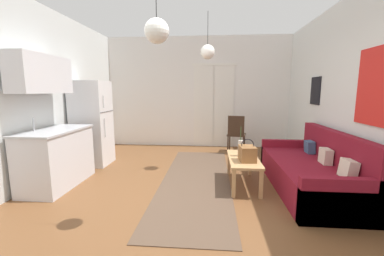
% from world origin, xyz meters
% --- Properties ---
extents(ground_plane, '(5.31, 7.33, 0.10)m').
position_xyz_m(ground_plane, '(0.00, 0.00, -0.05)').
color(ground_plane, brown).
extents(wall_back, '(4.91, 0.13, 2.86)m').
position_xyz_m(wall_back, '(0.02, 3.41, 1.42)').
color(wall_back, white).
rests_on(wall_back, ground_plane).
extents(wall_left, '(0.12, 6.93, 2.86)m').
position_xyz_m(wall_left, '(-2.41, 0.00, 1.43)').
color(wall_left, silver).
rests_on(wall_left, ground_plane).
extents(area_rug, '(1.11, 3.57, 0.01)m').
position_xyz_m(area_rug, '(0.14, 0.84, 0.01)').
color(area_rug, brown).
rests_on(area_rug, ground_plane).
extents(couch, '(0.94, 2.13, 0.89)m').
position_xyz_m(couch, '(1.92, 0.59, 0.27)').
color(couch, maroon).
rests_on(couch, ground_plane).
extents(coffee_table, '(0.45, 1.03, 0.44)m').
position_xyz_m(coffee_table, '(0.89, 0.68, 0.38)').
color(coffee_table, tan).
rests_on(coffee_table, ground_plane).
extents(bamboo_vase, '(0.08, 0.08, 0.47)m').
position_xyz_m(bamboo_vase, '(0.85, 0.80, 0.57)').
color(bamboo_vase, beige).
rests_on(bamboo_vase, coffee_table).
extents(handbag, '(0.25, 0.31, 0.34)m').
position_xyz_m(handbag, '(0.93, 0.52, 0.56)').
color(handbag, brown).
rests_on(handbag, coffee_table).
extents(refrigerator, '(0.66, 0.61, 1.67)m').
position_xyz_m(refrigerator, '(-1.99, 1.57, 0.83)').
color(refrigerator, white).
rests_on(refrigerator, ground_plane).
extents(kitchen_counter, '(0.62, 1.20, 2.00)m').
position_xyz_m(kitchen_counter, '(-2.04, 0.44, 0.75)').
color(kitchen_counter, silver).
rests_on(kitchen_counter, ground_plane).
extents(accent_chair, '(0.49, 0.47, 0.90)m').
position_xyz_m(accent_chair, '(0.98, 2.71, 0.50)').
color(accent_chair, '#382619').
rests_on(accent_chair, ground_plane).
extents(pendant_lamp_near, '(0.25, 0.25, 0.92)m').
position_xyz_m(pendant_lamp_near, '(-0.16, -0.54, 2.07)').
color(pendant_lamp_near, black).
extents(pendant_lamp_far, '(0.26, 0.26, 0.82)m').
position_xyz_m(pendant_lamp_far, '(0.30, 1.47, 2.17)').
color(pendant_lamp_far, black).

